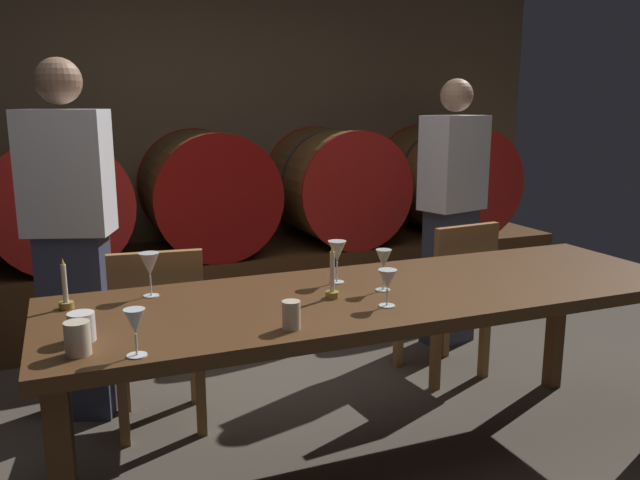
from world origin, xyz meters
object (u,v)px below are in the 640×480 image
Objects in this scene: wine_glass_right at (387,280)px; cup_right at (291,315)px; wine_barrel_left at (61,199)px; wine_glass_center at (337,252)px; wine_barrel_far_right at (445,180)px; dining_table at (383,307)px; cup_left at (78,338)px; wine_glass_far_left at (135,323)px; wine_glass_left at (150,265)px; candle_left at (66,295)px; candle_right at (332,284)px; cup_center at (82,327)px; wine_barrel_right at (334,185)px; chair_right at (451,292)px; chair_left at (158,331)px; guest_left at (72,240)px; guest_right at (452,213)px; wine_glass_far_right at (384,261)px; wine_barrel_center at (206,192)px.

wine_glass_right is 1.45× the size of cup_right.
wine_glass_center is (1.04, -1.97, -0.01)m from wine_barrel_left.
wine_barrel_far_right reaches higher than dining_table.
cup_left is (-1.06, -0.07, -0.05)m from wine_glass_right.
wine_glass_far_left is 0.61m from wine_glass_left.
wine_glass_left is at bearing 7.66° from candle_left.
cup_center is (-0.90, -0.12, -0.01)m from candle_right.
chair_right is at bearing -87.59° from wine_barrel_right.
wine_barrel_far_right reaches higher than chair_left.
guest_left is 18.73× the size of cup_center.
wine_glass_center is 1.27× the size of wine_glass_right.
candle_left is (-0.00, -1.92, -0.09)m from wine_barrel_left.
wine_barrel_left reaches higher than wine_glass_right.
wine_barrel_right is 2.70m from candle_left.
candle_right is (-1.30, -1.16, -0.01)m from guest_right.
cup_right reaches higher than cup_center.
wine_glass_right is 0.83× the size of wine_glass_far_right.
chair_left is 1.17m from wine_glass_right.
wine_barrel_left is at bearing 114.89° from wine_glass_right.
cup_center is at bearing -162.76° from wine_glass_center.
wine_barrel_center reaches higher than wine_glass_center.
cup_right is at bearing 30.92° from chair_right.
wine_barrel_right reaches higher than cup_left.
cup_left is (-0.01, -1.23, -0.05)m from guest_left.
chair_right is (1.57, 0.01, 0.00)m from chair_left.
cup_left is at bearing -110.59° from wine_barrel_center.
chair_right is 9.27× the size of cup_right.
wine_barrel_left is at bearing 90.97° from cup_center.
wine_glass_right is (-0.80, -2.33, -0.04)m from wine_barrel_right.
cup_right is (0.50, 0.05, -0.05)m from wine_glass_far_left.
cup_right is at bearing -131.67° from wine_barrel_far_right.
wine_barrel_left is 6.03× the size of wine_glass_far_left.
dining_table is 0.27m from wine_glass_right.
candle_left is at bearing 93.23° from cup_left.
wine_glass_center is at bearing 150.22° from chair_left.
chair_left is at bearing 67.47° from cup_center.
wine_glass_right is 1.06m from cup_left.
wine_barrel_center is 1.64m from chair_left.
wine_barrel_left reaches higher than chair_left.
wine_barrel_left is 0.98× the size of chair_left.
cup_center is at bearing 14.95° from guest_right.
guest_right reaches higher than wine_glass_center.
wine_glass_far_left is at bearing -53.35° from cup_center.
wine_glass_far_left is at bearing -149.66° from wine_glass_center.
wine_glass_center reaches higher than wine_glass_far_left.
candle_left is at bearing -145.91° from wine_barrel_far_right.
wine_barrel_center is 4.22× the size of candle_right.
chair_left is at bearing 49.59° from candle_left.
wine_glass_far_right is (1.13, -0.98, 0.02)m from guest_left.
candle_left is at bearing 143.50° from cup_right.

